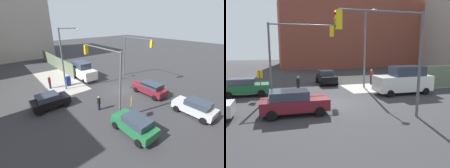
# 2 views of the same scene
# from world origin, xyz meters

# --- Properties ---
(ground_plane) EXTENTS (120.00, 120.00, 0.00)m
(ground_plane) POSITION_xyz_m (0.00, 0.00, 0.00)
(ground_plane) COLOR #333335
(sidewalk_corner) EXTENTS (12.00, 12.00, 0.01)m
(sidewalk_corner) POSITION_xyz_m (9.00, 9.00, 0.01)
(sidewalk_corner) COLOR #ADA89E
(sidewalk_corner) RESTS_ON ground
(building_warehouse_north) EXTENTS (32.00, 18.00, 14.95)m
(building_warehouse_north) POSITION_xyz_m (13.10, 34.00, 7.47)
(building_warehouse_north) COLOR brown
(building_warehouse_north) RESTS_ON ground
(smokestack) EXTENTS (1.80, 1.80, 16.25)m
(smokestack) POSITION_xyz_m (27.66, 30.00, 8.13)
(smokestack) COLOR brown
(smokestack) RESTS_ON ground
(traffic_signal_nw_corner) EXTENTS (6.08, 0.36, 6.50)m
(traffic_signal_nw_corner) POSITION_xyz_m (-2.16, 4.50, 4.67)
(traffic_signal_nw_corner) COLOR #59595B
(traffic_signal_nw_corner) RESTS_ON ground
(traffic_signal_se_corner) EXTENTS (5.59, 0.36, 6.50)m
(traffic_signal_se_corner) POSITION_xyz_m (2.36, -4.50, 4.64)
(traffic_signal_se_corner) COLOR #59595B
(traffic_signal_se_corner) RESTS_ON ground
(street_lamp_corner) EXTENTS (0.56, 2.68, 8.00)m
(street_lamp_corner) POSITION_xyz_m (5.18, 5.43, 4.70)
(street_lamp_corner) COLOR slate
(street_lamp_corner) RESTS_ON ground
(warning_sign_two_way) EXTENTS (0.48, 0.48, 2.40)m
(warning_sign_two_way) POSITION_xyz_m (-5.40, 3.97, 1.64)
(warning_sign_two_way) COLOR #4C4C4C
(warning_sign_two_way) RESTS_ON ground
(mailbox_blue) EXTENTS (0.56, 0.64, 1.43)m
(mailbox_blue) POSITION_xyz_m (6.20, 5.00, 0.76)
(mailbox_blue) COLOR navy
(mailbox_blue) RESTS_ON ground
(coupe_black) EXTENTS (2.02, 3.84, 1.62)m
(coupe_black) POSITION_xyz_m (1.70, 9.03, 0.84)
(coupe_black) COLOR black
(coupe_black) RESTS_ON ground
(coupe_green) EXTENTS (3.96, 2.02, 1.62)m
(coupe_green) POSITION_xyz_m (-6.79, 4.88, 0.84)
(coupe_green) COLOR #1E6638
(coupe_green) RESTS_ON ground
(hatchback_maroon) EXTENTS (4.36, 2.02, 1.62)m
(hatchback_maroon) POSITION_xyz_m (-3.04, -1.95, 0.84)
(hatchback_maroon) COLOR maroon
(hatchback_maroon) RESTS_ON ground
(van_white_delivery) EXTENTS (5.40, 2.32, 2.62)m
(van_white_delivery) POSITION_xyz_m (7.54, 1.80, 1.28)
(van_white_delivery) COLOR white
(van_white_delivery) RESTS_ON ground
(pedestrian_crossing) EXTENTS (0.36, 0.36, 1.60)m
(pedestrian_crossing) POSITION_xyz_m (-2.00, 5.20, 0.83)
(pedestrian_crossing) COLOR black
(pedestrian_crossing) RESTS_ON ground
(pedestrian_waiting) EXTENTS (0.36, 0.36, 1.81)m
(pedestrian_waiting) POSITION_xyz_m (6.80, 7.40, 0.95)
(pedestrian_waiting) COLOR maroon
(pedestrian_waiting) RESTS_ON ground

